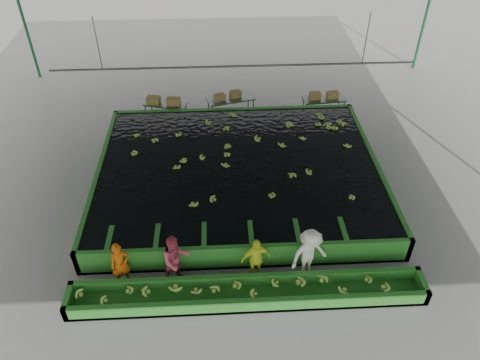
{
  "coord_description": "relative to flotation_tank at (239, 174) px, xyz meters",
  "views": [
    {
      "loc": [
        -0.65,
        -11.72,
        10.89
      ],
      "look_at": [
        0.0,
        0.5,
        1.0
      ],
      "focal_mm": 35.0,
      "sensor_mm": 36.0,
      "label": 1
    }
  ],
  "objects": [
    {
      "name": "packing_table_right",
      "position": [
        4.0,
        4.68,
        -0.03
      ],
      "size": [
        1.9,
        0.89,
        0.84
      ],
      "primitive_type": null,
      "rotation": [
        0.0,
        0.0,
        0.08
      ],
      "color": "#59605B",
      "rests_on": "ground"
    },
    {
      "name": "box_stack_left",
      "position": [
        -2.98,
        4.58,
        0.38
      ],
      "size": [
        1.47,
        0.67,
        0.31
      ],
      "primitive_type": null,
      "rotation": [
        0.0,
        0.0,
        -0.2
      ],
      "color": "olive",
      "rests_on": "packing_table_left"
    },
    {
      "name": "rail_hanger_right",
      "position": [
        5.0,
        3.5,
        3.55
      ],
      "size": [
        0.04,
        0.04,
        2.0
      ],
      "primitive_type": "cylinder",
      "color": "#59605B",
      "rests_on": "shed_roof"
    },
    {
      "name": "worker_c",
      "position": [
        0.27,
        -4.3,
        0.3
      ],
      "size": [
        0.94,
        0.56,
        1.49
      ],
      "primitive_type": "imported",
      "rotation": [
        0.0,
        0.0,
        0.24
      ],
      "color": "#E5F729",
      "rests_on": "ground"
    },
    {
      "name": "shed_roof",
      "position": [
        0.0,
        -1.5,
        4.55
      ],
      "size": [
        20.0,
        22.0,
        0.04
      ],
      "primitive_type": "cube",
      "color": "gray",
      "rests_on": "shed_posts"
    },
    {
      "name": "cableway_rail",
      "position": [
        0.0,
        3.5,
        2.55
      ],
      "size": [
        0.08,
        0.08,
        14.0
      ],
      "primitive_type": "cylinder",
      "color": "#59605B",
      "rests_on": "shed_roof"
    },
    {
      "name": "ground",
      "position": [
        0.0,
        -1.5,
        -0.45
      ],
      "size": [
        80.0,
        80.0,
        0.0
      ],
      "primitive_type": "plane",
      "color": "gray",
      "rests_on": "ground"
    },
    {
      "name": "tank_water",
      "position": [
        0.0,
        -0.0,
        0.4
      ],
      "size": [
        9.7,
        7.7,
        0.0
      ],
      "primitive_type": "cube",
      "color": "black",
      "rests_on": "flotation_tank"
    },
    {
      "name": "trough_bananas",
      "position": [
        0.0,
        -5.1,
        -0.05
      ],
      "size": [
        9.47,
        0.63,
        0.13
      ],
      "primitive_type": null,
      "color": "#96CB48",
      "rests_on": "sorting_trough"
    },
    {
      "name": "sorting_trough",
      "position": [
        0.0,
        -5.1,
        -0.2
      ],
      "size": [
        10.0,
        1.0,
        0.5
      ],
      "primitive_type": null,
      "color": "#277422",
      "rests_on": "ground"
    },
    {
      "name": "worker_a",
      "position": [
        -3.56,
        -4.3,
        0.3
      ],
      "size": [
        0.64,
        0.53,
        1.5
      ],
      "primitive_type": "imported",
      "rotation": [
        0.0,
        0.0,
        0.35
      ],
      "color": "#C55109",
      "rests_on": "ground"
    },
    {
      "name": "packing_table_mid",
      "position": [
        -0.1,
        4.77,
        0.02
      ],
      "size": [
        2.19,
        1.3,
        0.93
      ],
      "primitive_type": null,
      "rotation": [
        0.0,
        0.0,
        0.25
      ],
      "color": "#59605B",
      "rests_on": "ground"
    },
    {
      "name": "worker_d",
      "position": [
        1.8,
        -4.3,
        0.42
      ],
      "size": [
        1.28,
        1.01,
        1.74
      ],
      "primitive_type": "imported",
      "rotation": [
        0.0,
        0.0,
        0.37
      ],
      "color": "white",
      "rests_on": "ground"
    },
    {
      "name": "shed_posts",
      "position": [
        0.0,
        -1.5,
        2.05
      ],
      "size": [
        20.0,
        22.0,
        5.0
      ],
      "primitive_type": null,
      "color": "#1D6338",
      "rests_on": "ground"
    },
    {
      "name": "box_stack_mid",
      "position": [
        -0.23,
        4.73,
        0.49
      ],
      "size": [
        1.25,
        0.74,
        0.26
      ],
      "primitive_type": null,
      "rotation": [
        0.0,
        0.0,
        0.36
      ],
      "color": "olive",
      "rests_on": "packing_table_mid"
    },
    {
      "name": "worker_b",
      "position": [
        -2.0,
        -4.3,
        0.4
      ],
      "size": [
        1.03,
        0.94,
        1.71
      ],
      "primitive_type": "imported",
      "rotation": [
        0.0,
        0.0,
        0.44
      ],
      "color": "#B63C4E",
      "rests_on": "ground"
    },
    {
      "name": "flotation_tank",
      "position": [
        0.0,
        0.0,
        0.0
      ],
      "size": [
        10.0,
        8.0,
        0.9
      ],
      "primitive_type": null,
      "color": "#277422",
      "rests_on": "ground"
    },
    {
      "name": "rail_hanger_left",
      "position": [
        -5.0,
        3.5,
        3.55
      ],
      "size": [
        0.04,
        0.04,
        2.0
      ],
      "primitive_type": "cylinder",
      "color": "#59605B",
      "rests_on": "shed_roof"
    },
    {
      "name": "floating_bananas",
      "position": [
        0.0,
        0.8,
        0.4
      ],
      "size": [
        9.16,
        6.24,
        0.12
      ],
      "primitive_type": null,
      "color": "#96CB48",
      "rests_on": "tank_water"
    },
    {
      "name": "box_stack_right",
      "position": [
        3.96,
        4.69,
        0.39
      ],
      "size": [
        1.29,
        0.42,
        0.27
      ],
      "primitive_type": null,
      "rotation": [
        0.0,
        0.0,
        0.05
      ],
      "color": "olive",
      "rests_on": "packing_table_right"
    },
    {
      "name": "packing_table_left",
      "position": [
        -2.92,
        4.63,
        -0.04
      ],
      "size": [
        1.95,
        1.24,
        0.83
      ],
      "primitive_type": null,
      "rotation": [
        0.0,
        0.0,
        -0.3
      ],
      "color": "#59605B",
      "rests_on": "ground"
    }
  ]
}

